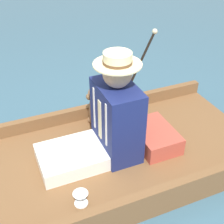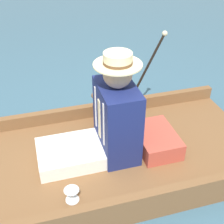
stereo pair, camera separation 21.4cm
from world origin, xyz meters
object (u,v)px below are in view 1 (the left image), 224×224
(seated_person, at_px, (107,122))
(wine_glass, at_px, (81,197))
(teddy_bear, at_px, (96,107))
(walking_cane, at_px, (138,66))

(seated_person, distance_m, wine_glass, 0.54)
(seated_person, distance_m, teddy_bear, 0.39)
(seated_person, xyz_separation_m, teddy_bear, (0.37, -0.06, -0.11))
(seated_person, xyz_separation_m, wine_glass, (-0.37, 0.33, -0.22))
(teddy_bear, bearing_deg, seated_person, 171.11)
(seated_person, height_order, walking_cane, seated_person)
(teddy_bear, bearing_deg, wine_glass, 152.45)
(teddy_bear, distance_m, walking_cane, 0.48)
(teddy_bear, height_order, wine_glass, teddy_bear)
(teddy_bear, xyz_separation_m, wine_glass, (-0.74, 0.39, -0.11))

